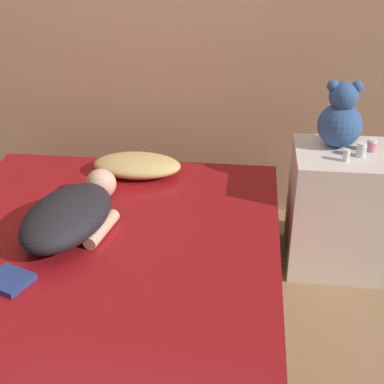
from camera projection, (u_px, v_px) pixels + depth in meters
The scene contains 10 objects.
ground_plane at pixel (103, 328), 2.46m from camera, with size 12.00×12.00×0.00m, color #937551.
bed at pixel (99, 292), 2.36m from camera, with size 1.59×1.88×0.43m.
nightstand at pixel (338, 209), 2.79m from camera, with size 0.50×0.46×0.64m.
pillow at pixel (137, 165), 2.88m from camera, with size 0.47×0.28×0.10m.
person_lying at pixel (71, 213), 2.37m from camera, with size 0.43×0.72×0.17m.
teddy_bear at pixel (341, 118), 2.64m from camera, with size 0.22×0.22×0.34m.
bottle_white at pixel (346, 155), 2.53m from camera, with size 0.03×0.03×0.06m.
bottle_pink at pixel (372, 145), 2.64m from camera, with size 0.05×0.05×0.06m.
bottle_clear at pixel (361, 150), 2.58m from camera, with size 0.05×0.05×0.07m.
book at pixel (8, 280), 2.06m from camera, with size 0.20×0.19×0.02m.
Camera 1 is at (0.62, -1.81, 1.72)m, focal length 50.00 mm.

